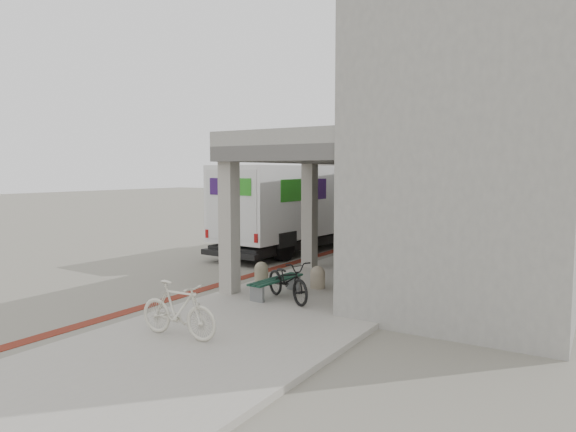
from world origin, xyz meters
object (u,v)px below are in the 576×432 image
Objects in this scene: bicycle_cream at (178,310)px; bench at (276,283)px; fedex_truck at (292,206)px; utility_cabinet at (386,263)px; bicycle_black at (288,280)px.

bench is at bearing 0.61° from bicycle_cream.
fedex_truck reaches higher than bicycle_cream.
fedex_truck reaches higher than utility_cabinet.
utility_cabinet is (1.74, 2.66, 0.27)m from bench.
bicycle_cream is (-0.27, -3.29, 0.03)m from bicycle_black.
bench is at bearing -133.96° from utility_cabinet.
bench is 3.19m from utility_cabinet.
bicycle_black is (4.15, -7.03, -1.17)m from fedex_truck.
fedex_truck is 7.83m from bench.
bicycle_black is at bearing -23.35° from bench.
fedex_truck is 6.89m from utility_cabinet.
utility_cabinet is at bearing 60.53° from bench.
bicycle_black is 1.07× the size of bicycle_cream.
fedex_truck is at bearing 122.16° from bench.
utility_cabinet is (5.41, -4.13, -1.08)m from fedex_truck.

